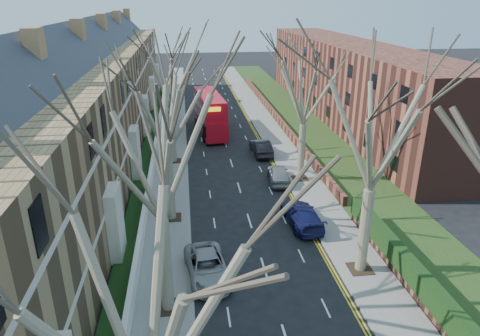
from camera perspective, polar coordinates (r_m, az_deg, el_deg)
name	(u,v)px	position (r m, az deg, el deg)	size (l,w,h in m)	color
pavement_left	(173,130)	(53.86, -8.97, 4.98)	(3.00, 102.00, 0.12)	slate
pavement_right	(268,127)	(54.81, 3.72, 5.50)	(3.00, 102.00, 0.12)	slate
terrace_left	(91,104)	(45.67, -19.25, 8.12)	(9.70, 78.00, 13.60)	olive
flats_right	(346,80)	(60.62, 14.00, 11.27)	(13.97, 54.00, 10.00)	brown
wall_hedge_right	(452,322)	(23.69, 26.40, -17.91)	(0.70, 24.00, 1.80)	#4E2C21
front_wall_left	(155,147)	(46.16, -11.21, 2.70)	(0.30, 78.00, 1.00)	white
grass_verge_right	(302,125)	(55.81, 8.28, 5.71)	(6.00, 102.00, 0.06)	#223814
tree_left_near	(135,289)	(10.84, -13.77, -15.45)	(9.80, 9.80, 13.73)	#6E614F
tree_left_mid	(156,137)	(19.55, -11.19, 4.04)	(10.50, 10.50, 14.71)	#6E614F
tree_left_far	(164,97)	(29.29, -10.13, 9.35)	(10.15, 10.15, 14.22)	#6E614F
tree_left_dist	(168,65)	(41.05, -9.57, 13.34)	(10.50, 10.50, 14.71)	#6E614F
tree_right_mid	(379,117)	(23.64, 18.00, 6.46)	(10.50, 10.50, 14.71)	#6E614F
tree_right_far	(306,77)	(36.55, 8.75, 11.87)	(10.15, 10.15, 14.22)	#6E614F
double_decker_bus	(210,114)	(52.10, -4.06, 7.16)	(3.52, 11.26, 4.63)	#B30C1B
car_left_far	(208,267)	(25.78, -4.35, -13.01)	(2.30, 4.98, 1.39)	#9A9A9F
car_right_near	(302,215)	(31.40, 8.28, -6.22)	(2.12, 5.21, 1.51)	#16194E
car_right_mid	(279,174)	(38.19, 5.16, -0.83)	(1.79, 4.44, 1.51)	gray
car_right_far	(261,147)	(44.86, 2.80, 2.78)	(1.68, 4.82, 1.59)	black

